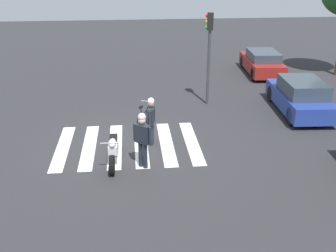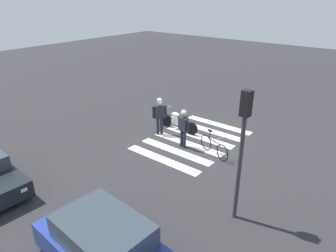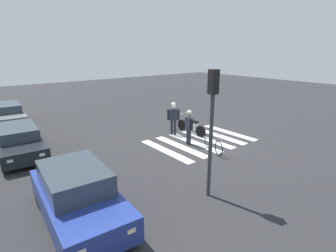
{
  "view_description": "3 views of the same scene",
  "coord_description": "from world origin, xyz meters",
  "px_view_note": "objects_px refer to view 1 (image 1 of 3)",
  "views": [
    {
      "loc": [
        12.53,
        0.17,
        6.08
      ],
      "look_at": [
        0.24,
        1.38,
        0.76
      ],
      "focal_mm": 42.21,
      "sensor_mm": 36.0,
      "label": 1
    },
    {
      "loc": [
        -6.92,
        10.56,
        6.24
      ],
      "look_at": [
        0.31,
        1.49,
        1.13
      ],
      "focal_mm": 32.84,
      "sensor_mm": 36.0,
      "label": 2
    },
    {
      "loc": [
        -8.98,
        9.21,
        4.5
      ],
      "look_at": [
        0.61,
        1.63,
        0.94
      ],
      "focal_mm": 28.2,
      "sensor_mm": 36.0,
      "label": 3
    }
  ],
  "objects_px": {
    "officer_on_foot": "(142,136)",
    "officer_by_motorcycle": "(151,118)",
    "police_motorcycle": "(113,149)",
    "car_blue_hatchback": "(300,97)",
    "car_maroon_wagon": "(262,63)",
    "traffic_light_pole": "(209,44)",
    "leaning_bicycle": "(144,119)"
  },
  "relations": [
    {
      "from": "officer_on_foot",
      "to": "car_maroon_wagon",
      "type": "xyz_separation_m",
      "value": [
        -10.11,
        7.06,
        -0.42
      ]
    },
    {
      "from": "police_motorcycle",
      "to": "officer_by_motorcycle",
      "type": "height_order",
      "value": "officer_by_motorcycle"
    },
    {
      "from": "police_motorcycle",
      "to": "officer_by_motorcycle",
      "type": "distance_m",
      "value": 1.84
    },
    {
      "from": "officer_on_foot",
      "to": "officer_by_motorcycle",
      "type": "distance_m",
      "value": 1.66
    },
    {
      "from": "officer_by_motorcycle",
      "to": "car_maroon_wagon",
      "type": "relative_size",
      "value": 0.42
    },
    {
      "from": "officer_on_foot",
      "to": "car_blue_hatchback",
      "type": "relative_size",
      "value": 0.43
    },
    {
      "from": "car_maroon_wagon",
      "to": "traffic_light_pole",
      "type": "distance_m",
      "value": 6.43
    },
    {
      "from": "car_blue_hatchback",
      "to": "officer_by_motorcycle",
      "type": "bearing_deg",
      "value": -68.84
    },
    {
      "from": "police_motorcycle",
      "to": "car_maroon_wagon",
      "type": "relative_size",
      "value": 0.54
    },
    {
      "from": "leaning_bicycle",
      "to": "police_motorcycle",
      "type": "bearing_deg",
      "value": -22.5
    },
    {
      "from": "leaning_bicycle",
      "to": "officer_on_foot",
      "type": "bearing_deg",
      "value": -3.03
    },
    {
      "from": "car_blue_hatchback",
      "to": "car_maroon_wagon",
      "type": "bearing_deg",
      "value": 177.02
    },
    {
      "from": "car_maroon_wagon",
      "to": "traffic_light_pole",
      "type": "xyz_separation_m",
      "value": [
        4.6,
        -3.99,
        2.05
      ]
    },
    {
      "from": "car_blue_hatchback",
      "to": "police_motorcycle",
      "type": "bearing_deg",
      "value": -64.44
    },
    {
      "from": "leaning_bicycle",
      "to": "officer_on_foot",
      "type": "xyz_separation_m",
      "value": [
        3.04,
        -0.16,
        0.67
      ]
    },
    {
      "from": "car_maroon_wagon",
      "to": "car_blue_hatchback",
      "type": "height_order",
      "value": "car_blue_hatchback"
    },
    {
      "from": "officer_by_motorcycle",
      "to": "car_blue_hatchback",
      "type": "height_order",
      "value": "officer_by_motorcycle"
    },
    {
      "from": "traffic_light_pole",
      "to": "car_maroon_wagon",
      "type": "bearing_deg",
      "value": 139.06
    },
    {
      "from": "leaning_bicycle",
      "to": "car_blue_hatchback",
      "type": "xyz_separation_m",
      "value": [
        -1.05,
        6.59,
        0.31
      ]
    },
    {
      "from": "police_motorcycle",
      "to": "car_blue_hatchback",
      "type": "xyz_separation_m",
      "value": [
        -3.67,
        7.67,
        0.24
      ]
    },
    {
      "from": "leaning_bicycle",
      "to": "officer_on_foot",
      "type": "distance_m",
      "value": 3.11
    },
    {
      "from": "police_motorcycle",
      "to": "leaning_bicycle",
      "type": "bearing_deg",
      "value": 157.5
    },
    {
      "from": "leaning_bicycle",
      "to": "officer_by_motorcycle",
      "type": "relative_size",
      "value": 0.97
    },
    {
      "from": "officer_on_foot",
      "to": "traffic_light_pole",
      "type": "height_order",
      "value": "traffic_light_pole"
    },
    {
      "from": "car_blue_hatchback",
      "to": "officer_on_foot",
      "type": "bearing_deg",
      "value": -58.76
    },
    {
      "from": "police_motorcycle",
      "to": "traffic_light_pole",
      "type": "relative_size",
      "value": 0.55
    },
    {
      "from": "traffic_light_pole",
      "to": "officer_on_foot",
      "type": "bearing_deg",
      "value": -29.11
    },
    {
      "from": "leaning_bicycle",
      "to": "officer_by_motorcycle",
      "type": "height_order",
      "value": "officer_by_motorcycle"
    },
    {
      "from": "police_motorcycle",
      "to": "officer_on_foot",
      "type": "distance_m",
      "value": 1.18
    },
    {
      "from": "police_motorcycle",
      "to": "officer_by_motorcycle",
      "type": "bearing_deg",
      "value": 132.93
    },
    {
      "from": "officer_on_foot",
      "to": "officer_by_motorcycle",
      "type": "height_order",
      "value": "officer_on_foot"
    },
    {
      "from": "leaning_bicycle",
      "to": "car_maroon_wagon",
      "type": "distance_m",
      "value": 9.88
    }
  ]
}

